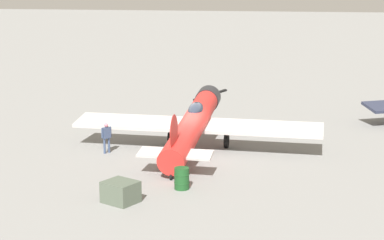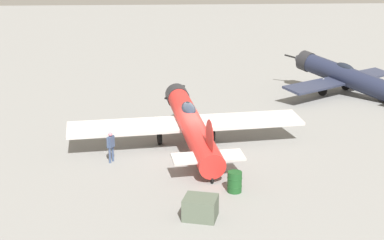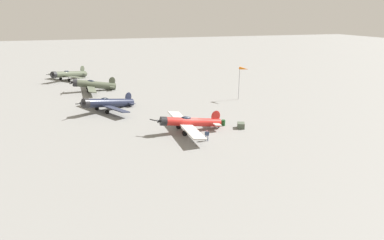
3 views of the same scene
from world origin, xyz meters
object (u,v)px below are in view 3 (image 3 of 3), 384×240
airplane_outer_stand (68,74)px  ground_crew_mechanic (207,134)px  equipment_crate (241,125)px  windsock_mast (244,70)px  airplane_mid_apron (107,103)px  airplane_far_line (93,85)px  fuel_drum (223,123)px  airplane_foreground (189,122)px

airplane_outer_stand → ground_crew_mechanic: 56.21m
equipment_crate → windsock_mast: (-7.56, -15.33, 5.90)m
equipment_crate → windsock_mast: size_ratio=0.23×
airplane_mid_apron → airplane_far_line: size_ratio=0.92×
equipment_crate → fuel_drum: fuel_drum is taller
airplane_far_line → windsock_mast: 34.93m
airplane_mid_apron → airplane_far_line: 17.34m
airplane_foreground → ground_crew_mechanic: (-1.42, 4.31, -0.55)m
airplane_foreground → windsock_mast: 21.97m
airplane_mid_apron → airplane_outer_stand: airplane_outer_stand is taller
airplane_outer_stand → fuel_drum: size_ratio=11.31×
equipment_crate → airplane_foreground: bearing=-6.4°
airplane_foreground → airplane_mid_apron: (11.33, -14.97, -0.07)m
airplane_foreground → equipment_crate: airplane_foreground is taller
airplane_mid_apron → ground_crew_mechanic: 23.12m
equipment_crate → fuel_drum: size_ratio=1.70×
airplane_far_line → ground_crew_mechanic: 39.50m
airplane_mid_apron → fuel_drum: (-17.43, 13.98, -0.98)m
airplane_mid_apron → airplane_outer_stand: bearing=-105.8°
airplane_foreground → airplane_outer_stand: airplane_outer_stand is taller
airplane_foreground → airplane_outer_stand: (20.19, -47.57, 0.04)m
airplane_foreground → airplane_far_line: 34.97m
airplane_outer_stand → fuel_drum: (-26.30, 46.58, -1.08)m
airplane_mid_apron → windsock_mast: bearing=147.8°
fuel_drum → windsock_mast: windsock_mast is taller
airplane_foreground → equipment_crate: bearing=171.2°
airplane_far_line → windsock_mast: (-29.70, 17.73, 4.82)m
airplane_outer_stand → equipment_crate: (-28.52, 48.50, -1.12)m
airplane_far_line → airplane_outer_stand: size_ratio=1.26×
airplane_outer_stand → windsock_mast: (-36.08, 33.18, 4.78)m
airplane_outer_stand → airplane_mid_apron: bearing=62.3°
ground_crew_mechanic → equipment_crate: (-6.90, -3.37, -0.53)m
airplane_mid_apron → equipment_crate: airplane_mid_apron is taller
airplane_foreground → equipment_crate: (-8.33, 0.93, -1.08)m
airplane_outer_stand → equipment_crate: 56.28m
windsock_mast → ground_crew_mechanic: bearing=52.3°
airplane_foreground → ground_crew_mechanic: size_ratio=8.34×
airplane_mid_apron → windsock_mast: (-27.21, 0.57, 4.89)m
ground_crew_mechanic → windsock_mast: windsock_mast is taller
airplane_mid_apron → windsock_mast: windsock_mast is taller
fuel_drum → windsock_mast: 17.60m
airplane_outer_stand → windsock_mast: size_ratio=1.53×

